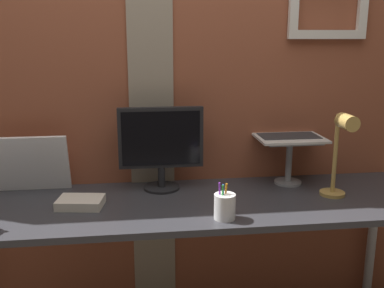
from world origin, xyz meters
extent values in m
cube|color=brown|center=(0.00, 0.44, 1.19)|extent=(3.29, 0.12, 2.37)
cube|color=gray|center=(-0.05, 0.37, 1.19)|extent=(0.22, 0.01, 2.37)
cube|color=white|center=(0.84, 0.36, 1.52)|extent=(0.41, 0.03, 0.04)
cube|color=white|center=(0.66, 0.36, 1.64)|extent=(0.04, 0.03, 0.21)
cube|color=white|center=(1.03, 0.36, 1.64)|extent=(0.04, 0.03, 0.21)
cube|color=#333338|center=(0.13, 0.06, 0.75)|extent=(2.23, 0.63, 0.03)
cylinder|color=#B2B2B7|center=(1.18, 0.32, 0.37)|extent=(0.05, 0.05, 0.73)
cylinder|color=black|center=(-0.02, 0.26, 0.77)|extent=(0.18, 0.18, 0.01)
cylinder|color=black|center=(-0.02, 0.26, 0.82)|extent=(0.04, 0.04, 0.10)
cube|color=black|center=(-0.02, 0.26, 1.02)|extent=(0.42, 0.04, 0.30)
cube|color=black|center=(-0.02, 0.24, 1.02)|extent=(0.38, 0.00, 0.26)
cylinder|color=gray|center=(0.64, 0.26, 0.77)|extent=(0.14, 0.14, 0.01)
cylinder|color=gray|center=(0.64, 0.26, 0.88)|extent=(0.03, 0.03, 0.21)
cube|color=gray|center=(0.64, 0.26, 0.99)|extent=(0.28, 0.22, 0.01)
cube|color=silver|center=(0.64, 0.26, 1.00)|extent=(0.34, 0.25, 0.01)
cube|color=#2D2D30|center=(0.64, 0.28, 1.01)|extent=(0.30, 0.16, 0.00)
cube|color=silver|center=(0.64, 0.42, 1.11)|extent=(0.34, 0.08, 0.21)
cube|color=black|center=(0.64, 0.42, 1.11)|extent=(0.31, 0.06, 0.18)
cube|color=white|center=(-0.65, 0.30, 0.90)|extent=(0.37, 0.09, 0.29)
cylinder|color=tan|center=(0.80, 0.06, 0.77)|extent=(0.12, 0.12, 0.02)
cylinder|color=tan|center=(0.80, 0.06, 0.97)|extent=(0.02, 0.02, 0.38)
cylinder|color=tan|center=(0.80, -0.03, 1.14)|extent=(0.07, 0.11, 0.07)
cylinder|color=white|center=(0.22, -0.15, 0.81)|extent=(0.09, 0.09, 0.11)
cylinder|color=purple|center=(0.20, -0.14, 0.85)|extent=(0.02, 0.04, 0.15)
cylinder|color=orange|center=(0.23, -0.14, 0.84)|extent=(0.02, 0.01, 0.14)
cylinder|color=blue|center=(0.22, -0.15, 0.84)|extent=(0.01, 0.02, 0.14)
cylinder|color=green|center=(0.21, -0.16, 0.84)|extent=(0.01, 0.02, 0.14)
cube|color=silver|center=(-0.39, 0.06, 0.78)|extent=(0.22, 0.17, 0.04)
camera|label=1|loc=(-0.13, -1.86, 1.51)|focal=41.45mm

